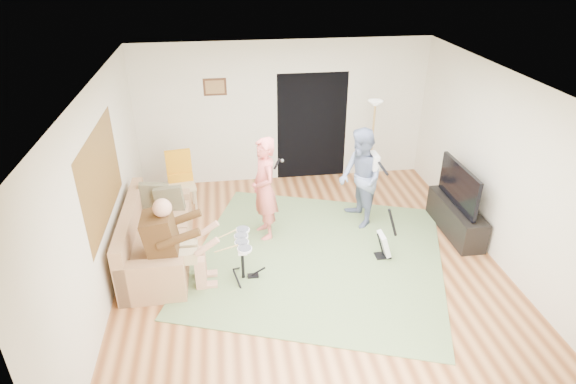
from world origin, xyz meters
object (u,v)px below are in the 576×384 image
Objects in this scene: sofa at (152,243)px; singer at (264,189)px; torchiere_lamp at (373,129)px; tv_cabinet at (456,218)px; guitar_spare at (384,244)px; dining_chair at (183,190)px; guitarist at (361,178)px; television at (459,185)px; drum_kit at (243,261)px.

singer is (1.72, 0.44, 0.55)m from sofa.
tv_cabinet is (0.91, -1.82, -0.91)m from torchiere_lamp.
guitar_spare is at bearing -101.18° from torchiere_lamp.
tv_cabinet is (4.80, 0.11, -0.04)m from sofa.
guitar_spare is 2.57m from torchiere_lamp.
dining_chair reaches higher than tv_cabinet.
sofa is 1.29× the size of guitarist.
sofa is at bearing -89.12° from singer.
singer is 0.99× the size of torchiere_lamp.
torchiere_lamp reaches higher than dining_chair.
guitar_spare is (0.12, -1.03, -0.59)m from guitarist.
guitar_spare is 1.56m from television.
dining_chair is at bearing -140.87° from singer.
television is (4.75, 0.11, 0.56)m from sofa.
dining_chair is (-1.34, 1.03, -0.46)m from singer.
singer is at bearing -46.73° from dining_chair.
guitar_spare is at bearing 5.95° from drum_kit.
television reaches higher than dining_chair.
guitarist is at bearing 161.66° from tv_cabinet.
drum_kit is at bearing -167.60° from television.
singer is 2.65m from torchiere_lamp.
torchiere_lamp is 2.23m from tv_cabinet.
television is at bearing 70.48° from singer.
drum_kit is 2.14m from guitar_spare.
torchiere_lamp is at bearing 147.89° from guitarist.
guitarist is 1.20m from guitar_spare.
singer is 2.01× the size of guitar_spare.
torchiere_lamp reaches higher than guitarist.
dining_chair is at bearing 113.53° from drum_kit.
sofa is 1.45m from drum_kit.
television reaches higher than drum_kit.
tv_cabinet is 1.16× the size of television.
dining_chair is at bearing 148.10° from guitar_spare.
television is (1.33, 0.54, 0.61)m from guitar_spare.
torchiere_lamp is at bearing 116.62° from tv_cabinet.
sofa is 1.28× the size of singer.
television is (3.03, -0.33, 0.01)m from singer.
sofa reaches higher than tv_cabinet.
dining_chair is at bearing -172.55° from torchiere_lamp.
drum_kit is 0.41× the size of torchiere_lamp.
drum_kit is 3.75m from torchiere_lamp.
tv_cabinet is at bearing 1.29° from sofa.
singer is 3.15m from tv_cabinet.
sofa is at bearing 172.85° from guitar_spare.
sofa is at bearing -113.53° from dining_chair.
guitarist is 1.48m from torchiere_lamp.
guitarist is 1.53m from television.
tv_cabinet is 0.60m from television.
torchiere_lamp is (2.17, 1.49, 0.33)m from singer.
singer is 1.56× the size of dining_chair.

